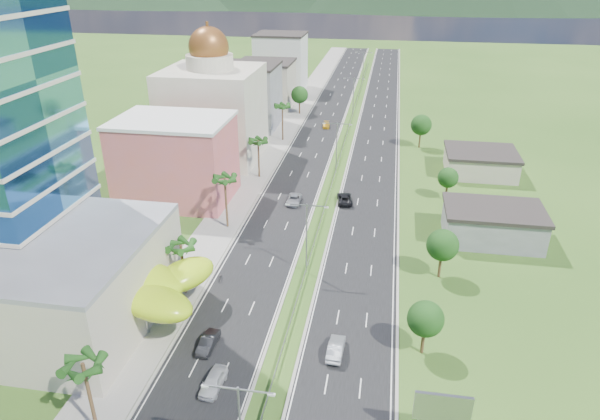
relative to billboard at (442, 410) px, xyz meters
The scene contains 37 objects.
ground 25.15m from the billboard, 133.36° to the left, with size 500.00×500.00×0.00m, color #2D5119.
road_left 110.83m from the billboard, 102.78° to the left, with size 11.00×260.00×0.04m, color black.
road_right 108.51m from the billboard, 95.03° to the left, with size 11.00×260.00×0.04m, color black.
sidewalk_left 113.31m from the billboard, 107.47° to the left, with size 7.00×260.00×0.12m, color gray.
median_guardrail 91.66m from the billboard, 100.70° to the left, with size 0.10×216.06×0.76m.
streetlight_median_b 32.84m from the billboard, 121.26° to the left, with size 6.04×0.25×11.00m.
streetlight_median_c 70.13m from the billboard, 104.04° to the left, with size 6.04×0.25×11.00m.
streetlight_median_d 114.30m from the billboard, 98.56° to the left, with size 6.04×0.25×11.00m.
streetlight_median_e 158.93m from the billboard, 96.14° to the left, with size 6.04×0.25×11.00m.
mall_podium 50.46m from the billboard, 166.24° to the left, with size 30.00×24.00×11.00m, color #B5AF95.
lime_canopy 39.56m from the billboard, 159.28° to the left, with size 18.00×15.00×7.40m.
pink_shophouse 67.34m from the billboard, 131.99° to the left, with size 20.00×15.00×15.00m, color #D16055.
domed_building 86.04m from the billboard, 121.65° to the left, with size 20.00×20.00×28.70m.
midrise_grey 107.48m from the billboard, 114.18° to the left, with size 16.00×15.00×16.00m, color slate.
midrise_beige 127.83m from the billboard, 110.14° to the left, with size 16.00×15.00×13.00m, color #B5AF95.
midrise_white 149.69m from the billboard, 107.10° to the left, with size 16.00×15.00×18.00m, color silver.
billboard is the anchor object (origin of this frame).
shed_near 44.43m from the billboard, 75.65° to the left, with size 15.00×10.00×5.00m, color slate.
shed_far 74.18m from the billboard, 79.90° to the left, with size 14.00×12.00×4.40m, color #B5AF95.
palm_tree_a 32.94m from the billboard, behind, with size 3.60×3.60×9.10m.
palm_tree_b 38.25m from the billboard, 148.39° to the left, with size 3.60×3.60×8.10m.
palm_tree_c 51.70m from the billboard, 129.09° to the left, with size 3.60×3.60×9.60m.
palm_tree_d 70.96m from the billboard, 117.29° to the left, with size 3.60×3.60×8.60m.
palm_tree_e 93.89m from the billboard, 110.27° to the left, with size 3.60×3.60×9.40m.
leafy_tree_lfar 117.59m from the billboard, 106.05° to the left, with size 4.90×4.90×8.05m.
leafy_tree_ra 13.04m from the billboard, 94.40° to the left, with size 4.20×4.20×6.90m.
leafy_tree_rb 30.08m from the billboard, 86.19° to the left, with size 4.55×4.55×7.47m.
leafy_tree_rc 58.22m from the billboard, 85.07° to the left, with size 3.85×3.85×6.33m.
leafy_tree_rd 88.01m from the billboard, 89.35° to the left, with size 4.90×4.90×8.05m.
mountain_ridge 469.99m from the billboard, 84.75° to the left, with size 860.00×140.00×90.00m, color black, non-canonical shape.
car_white_near_left 23.70m from the billboard, behind, with size 1.93×4.79×1.63m, color silver.
car_dark_left 27.74m from the billboard, 159.60° to the left, with size 1.61×4.60×1.52m, color black.
car_silver_mid_left 56.41m from the billboard, 114.17° to the left, with size 2.43×5.27×1.47m, color #929599.
car_yellow_far_left 103.37m from the billboard, 102.93° to the left, with size 1.80×4.42×1.28m, color gold.
car_silver_right 15.89m from the billboard, 134.52° to the left, with size 1.71×4.92×1.62m, color #A6A8AD.
car_dark_far_right 55.19m from the billboard, 104.51° to the left, with size 2.63×5.71×1.59m, color black.
motorcycle 37.52m from the billboard, 140.35° to the left, with size 0.51×1.70×1.09m, color black.
Camera 1 is at (10.22, -55.76, 41.88)m, focal length 32.00 mm.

